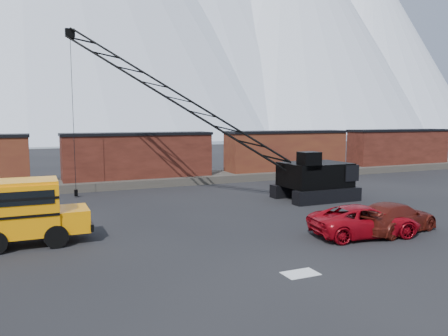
{
  "coord_description": "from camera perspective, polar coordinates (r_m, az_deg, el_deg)",
  "views": [
    {
      "loc": [
        -9.01,
        -18.04,
        6.09
      ],
      "look_at": [
        2.12,
        7.18,
        3.0
      ],
      "focal_mm": 35.0,
      "sensor_mm": 36.0,
      "label": 1
    }
  ],
  "objects": [
    {
      "name": "boxcar_east_far",
      "position": [
        57.42,
        21.85,
        2.61
      ],
      "size": [
        13.7,
        3.1,
        4.17
      ],
      "color": "#572218",
      "rests_on": "gravel_berm"
    },
    {
      "name": "red_pickup",
      "position": [
        24.12,
        17.9,
        -6.57
      ],
      "size": [
        6.13,
        3.44,
        1.62
      ],
      "primitive_type": "imported",
      "rotation": [
        0.0,
        0.0,
        1.44
      ],
      "color": "maroon",
      "rests_on": "ground"
    },
    {
      "name": "maroon_suv",
      "position": [
        25.45,
        21.34,
        -6.02
      ],
      "size": [
        5.92,
        3.31,
        1.62
      ],
      "primitive_type": "imported",
      "rotation": [
        0.0,
        0.0,
        1.77
      ],
      "color": "#51150E",
      "rests_on": "ground"
    },
    {
      "name": "boxcar_east_near",
      "position": [
        47.33,
        8.16,
        2.3
      ],
      "size": [
        13.7,
        3.1,
        4.17
      ],
      "color": "#481B14",
      "rests_on": "gravel_berm"
    },
    {
      "name": "gravel_berm",
      "position": [
        41.44,
        -11.03,
        -1.69
      ],
      "size": [
        120.0,
        5.0,
        0.7
      ],
      "primitive_type": "cube",
      "color": "#4B453E",
      "rests_on": "ground"
    },
    {
      "name": "ground",
      "position": [
        21.07,
        2.66,
        -10.41
      ],
      "size": [
        160.0,
        160.0,
        0.0
      ],
      "primitive_type": "plane",
      "color": "black",
      "rests_on": "ground"
    },
    {
      "name": "boxcar_mid",
      "position": [
        41.18,
        -11.1,
        1.64
      ],
      "size": [
        13.7,
        3.1,
        4.17
      ],
      "color": "#572218",
      "rests_on": "gravel_berm"
    },
    {
      "name": "snow_patch",
      "position": [
        18.02,
        9.97,
        -13.42
      ],
      "size": [
        1.4,
        0.9,
        0.02
      ],
      "primitive_type": "cube",
      "color": "silver",
      "rests_on": "ground"
    },
    {
      "name": "crawler_crane",
      "position": [
        33.22,
        -5.34,
        8.6
      ],
      "size": [
        19.92,
        10.75,
        13.05
      ],
      "color": "black",
      "rests_on": "ground"
    }
  ]
}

